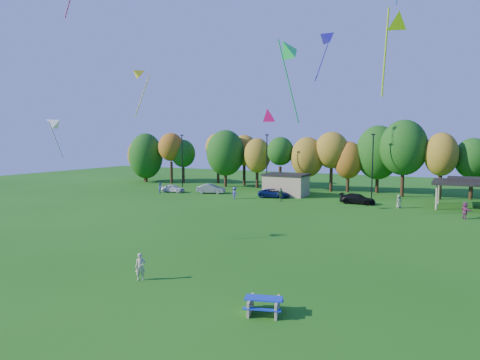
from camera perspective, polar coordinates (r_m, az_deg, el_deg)
The scene contains 22 objects.
ground at distance 26.04m, azimuth -4.10°, elevation -13.39°, with size 160.00×160.00×0.00m, color #19600F.
tree_line at distance 67.98m, azimuth 15.59°, elevation 3.22°, with size 93.57×10.55×11.15m.
lamp_posts at distance 62.04m, azimuth 17.25°, elevation 2.04°, with size 64.50×0.25×9.09m.
utility_building at distance 63.63m, azimuth 6.15°, elevation -0.61°, with size 6.30×4.30×3.25m.
pavilion at distance 58.21m, azimuth 28.37°, elevation -0.25°, with size 8.20×6.20×3.77m.
picnic_table at distance 21.55m, azimuth 3.17°, elevation -16.21°, with size 2.17×1.95×0.79m.
kite_flyer at distance 26.70m, azimuth -13.14°, elevation -11.20°, with size 0.59×0.39×1.63m, color beige.
car_a at distance 67.95m, azimuth -8.95°, elevation -1.11°, with size 1.49×3.71×1.26m, color white.
car_b at distance 66.03m, azimuth -3.91°, elevation -1.17°, with size 1.52×4.35×1.43m, color gray.
car_c at distance 61.42m, azimuth 4.55°, elevation -1.77°, with size 2.09×4.53×1.26m, color #0D1C53.
car_d at distance 57.46m, azimuth 15.39°, elevation -2.43°, with size 1.84×4.52×1.31m, color black.
far_person_0 at distance 59.88m, azimuth -0.73°, elevation -1.74°, with size 1.08×0.62×1.67m, color #4B4496.
far_person_1 at distance 67.73m, azimuth -10.56°, elevation -1.02°, with size 0.77×0.60×1.59m, color #5466B9.
far_person_2 at distance 50.89m, azimuth 27.81°, elevation -3.61°, with size 1.67×0.53×1.80m, color #933D70.
far_person_3 at distance 57.95m, azimuth 5.48°, elevation -1.94°, with size 1.07×0.44×1.82m, color #4E7447.
far_person_4 at distance 55.52m, azimuth 20.42°, elevation -2.69°, with size 0.80×0.52×1.63m, color gray.
kite_4 at distance 38.69m, azimuth 6.30°, elevation 17.00°, with size 2.79×4.48×7.63m.
kite_5 at distance 28.73m, azimuth 20.27°, elevation 19.44°, with size 1.73×3.32×5.48m.
kite_8 at distance 25.15m, azimuth 3.83°, elevation 8.77°, with size 0.97×1.24×1.16m.
kite_9 at distance 39.77m, azimuth 11.80°, elevation 18.19°, with size 2.47×2.48×4.57m.
kite_10 at distance 37.08m, azimuth -23.83°, elevation 6.96°, with size 2.20×1.50×3.48m.
kite_14 at distance 48.49m, azimuth -13.10°, elevation 13.65°, with size 2.39×3.01×5.44m.
Camera 1 is at (12.92, -20.97, 8.45)m, focal length 32.00 mm.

